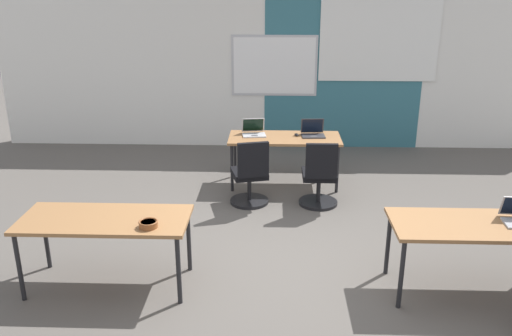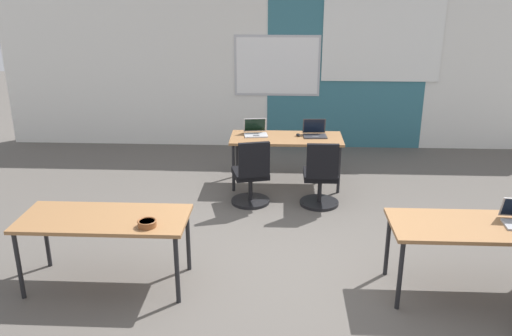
{
  "view_description": "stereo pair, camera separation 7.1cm",
  "coord_description": "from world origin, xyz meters",
  "views": [
    {
      "loc": [
        -0.15,
        -5.12,
        2.85
      ],
      "look_at": [
        -0.35,
        0.34,
        0.9
      ],
      "focal_mm": 37.24,
      "sensor_mm": 36.0,
      "label": 1
    },
    {
      "loc": [
        -0.08,
        -5.12,
        2.85
      ],
      "look_at": [
        -0.35,
        0.34,
        0.9
      ],
      "focal_mm": 37.24,
      "sensor_mm": 36.0,
      "label": 2
    }
  ],
  "objects": [
    {
      "name": "laptop_far_right",
      "position": [
        0.41,
        2.28,
        0.77
      ],
      "size": [
        0.35,
        0.29,
        0.24
      ],
      "rotation": [
        0.0,
        0.0,
        0.07
      ],
      "color": "#333338",
      "rests_on": "desk_far_center"
    },
    {
      "name": "back_wall_assembly",
      "position": [
        0.04,
        4.2,
        1.41
      ],
      "size": [
        10.0,
        0.27,
        2.8
      ],
      "color": "silver",
      "rests_on": "ground"
    },
    {
      "name": "desk_near_right",
      "position": [
        1.75,
        -0.6,
        0.66
      ],
      "size": [
        1.6,
        0.7,
        0.72
      ],
      "color": "olive",
      "rests_on": "ground"
    },
    {
      "name": "ground_plane",
      "position": [
        0.0,
        0.0,
        0.0
      ],
      "size": [
        24.0,
        24.0,
        0.0
      ],
      "color": "#56514C"
    },
    {
      "name": "chair_far_right",
      "position": [
        0.45,
        1.4,
        0.38
      ],
      "size": [
        0.52,
        0.54,
        0.92
      ],
      "rotation": [
        0.0,
        0.0,
        3.14
      ],
      "color": "black",
      "rests_on": "ground"
    },
    {
      "name": "mouse_far_right",
      "position": [
        0.17,
        2.27,
        0.74
      ],
      "size": [
        0.08,
        0.11,
        0.03
      ],
      "color": "black",
      "rests_on": "desk_far_center"
    },
    {
      "name": "desk_far_center",
      "position": [
        0.0,
        2.2,
        0.66
      ],
      "size": [
        1.6,
        0.7,
        0.72
      ],
      "color": "olive",
      "rests_on": "ground"
    },
    {
      "name": "laptop_far_left",
      "position": [
        -0.45,
        2.3,
        0.77
      ],
      "size": [
        0.37,
        0.35,
        0.23
      ],
      "rotation": [
        0.0,
        0.0,
        0.14
      ],
      "color": "#B7B7BC",
      "rests_on": "desk_far_center"
    },
    {
      "name": "desk_near_left",
      "position": [
        -1.75,
        -0.6,
        0.66
      ],
      "size": [
        1.6,
        0.7,
        0.72
      ],
      "color": "olive",
      "rests_on": "ground"
    },
    {
      "name": "chair_far_left",
      "position": [
        -0.46,
        1.42,
        0.38
      ],
      "size": [
        0.54,
        0.59,
        0.92
      ],
      "rotation": [
        0.0,
        0.0,
        3.4
      ],
      "color": "black",
      "rests_on": "ground"
    },
    {
      "name": "snack_bowl",
      "position": [
        -1.29,
        -0.79,
        0.76
      ],
      "size": [
        0.18,
        0.18,
        0.06
      ],
      "color": "brown",
      "rests_on": "desk_near_left"
    }
  ]
}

